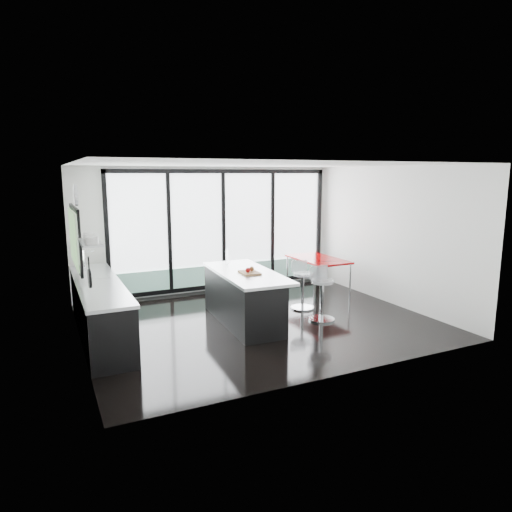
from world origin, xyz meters
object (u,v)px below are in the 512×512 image
island (243,297)px  red_table (317,276)px  bar_stool_near (322,300)px  bar_stool_far (303,291)px

island → red_table: (2.33, 1.14, -0.07)m
island → bar_stool_near: island is taller
bar_stool_near → red_table: size_ratio=0.51×
bar_stool_near → island: bearing=163.8°
bar_stool_far → red_table: (0.92, 0.88, 0.03)m
island → red_table: 2.59m
island → bar_stool_far: (1.41, 0.27, -0.10)m
bar_stool_near → bar_stool_far: bearing=90.2°
island → bar_stool_near: (1.35, -0.51, -0.09)m
bar_stool_near → bar_stool_far: bar_stool_near is taller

